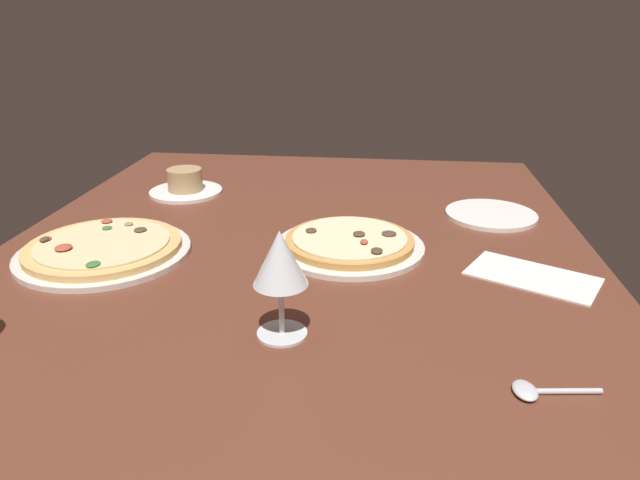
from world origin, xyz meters
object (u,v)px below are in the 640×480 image
pizza_main (350,243)px  paper_menu (532,276)px  spoon (536,391)px  side_plate (491,215)px  ramekin_on_saucer (185,184)px  wine_glass_far (280,262)px  pizza_side (104,249)px

pizza_main → paper_menu: size_ratio=1.36×
pizza_main → paper_menu: bearing=-105.0°
paper_menu → spoon: (-31.87, 6.53, 0.31)cm
side_plate → paper_menu: size_ratio=0.94×
side_plate → paper_menu: side_plate is taller
pizza_main → side_plate: (21.17, -28.68, -0.74)cm
spoon → pizza_main: bearing=31.3°
spoon → ramekin_on_saucer: bearing=43.3°
pizza_main → ramekin_on_saucer: bearing=54.4°
side_plate → pizza_main: bearing=126.4°
ramekin_on_saucer → wine_glass_far: 69.80cm
pizza_main → spoon: bearing=-148.7°
ramekin_on_saucer → paper_menu: (-37.77, -72.17, -2.03)cm
ramekin_on_saucer → spoon: 95.72cm
pizza_main → spoon: pizza_main is taller
ramekin_on_saucer → pizza_side: bearing=176.1°
ramekin_on_saucer → side_plate: 70.43cm
pizza_main → paper_menu: (-8.27, -30.94, -1.04)cm
pizza_side → paper_menu: size_ratio=1.51×
pizza_side → wine_glass_far: size_ratio=2.00×
paper_menu → spoon: bearing=-163.5°
wine_glass_far → paper_menu: bearing=-59.4°
ramekin_on_saucer → wine_glass_far: wine_glass_far is taller
side_plate → paper_menu: (-29.44, -2.25, -0.30)cm
side_plate → paper_menu: 29.53cm
pizza_side → paper_menu: 74.69cm
pizza_side → wine_glass_far: (-23.00, -36.66, 9.69)cm
pizza_side → pizza_main: bearing=-80.0°
ramekin_on_saucer → pizza_main: bearing=-125.6°
pizza_side → spoon: (-32.39, -68.16, -0.74)cm
pizza_main → ramekin_on_saucer: 50.71cm
pizza_main → wine_glass_far: 33.01cm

